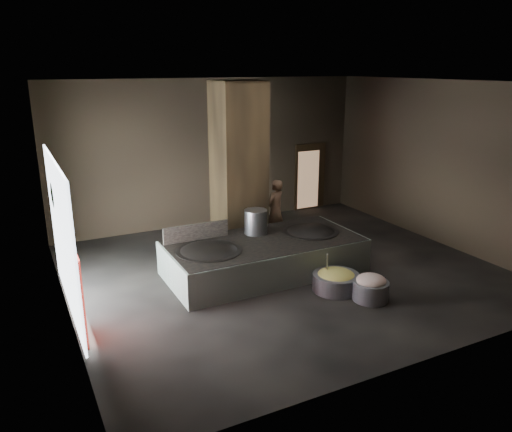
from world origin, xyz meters
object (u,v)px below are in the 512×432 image
cook (275,210)px  veg_basin (336,282)px  hearth_platform (264,257)px  wok_left (209,254)px  meat_basin (371,290)px  stock_pot (256,222)px  wok_right (310,234)px

cook → veg_basin: (-0.46, -3.66, -0.68)m
hearth_platform → wok_left: 1.49m
wok_left → veg_basin: (2.42, -1.57, -0.56)m
hearth_platform → cook: 2.53m
veg_basin → meat_basin: size_ratio=1.36×
stock_pot → cook: cook is taller
wok_right → veg_basin: size_ratio=1.31×
hearth_platform → wok_left: wok_left is taller
cook → meat_basin: cook is taller
hearth_platform → cook: (1.43, 2.04, 0.47)m
hearth_platform → veg_basin: size_ratio=4.47×
hearth_platform → wok_left: bearing=-178.1°
hearth_platform → wok_right: 1.39m
hearth_platform → stock_pot: size_ratio=7.67×
hearth_platform → stock_pot: (0.05, 0.55, 0.72)m
stock_pot → veg_basin: bearing=-67.1°
cook → meat_basin: bearing=65.5°
veg_basin → stock_pot: bearing=112.9°
wok_right → meat_basin: (0.01, -2.40, -0.54)m
cook → hearth_platform: bearing=31.3°
hearth_platform → stock_pot: 0.91m
wok_left → wok_right: (2.80, 0.10, 0.00)m
meat_basin → cook: bearing=89.0°
stock_pot → meat_basin: stock_pot is taller
hearth_platform → stock_pot: stock_pot is taller
wok_left → meat_basin: 3.67m
wok_left → cook: size_ratio=0.84×
wok_right → meat_basin: size_ratio=1.78×
cook → veg_basin: size_ratio=1.68×
stock_pot → veg_basin: stock_pot is taller
stock_pot → cook: (1.38, 1.49, -0.25)m
cook → wok_left: bearing=12.3°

